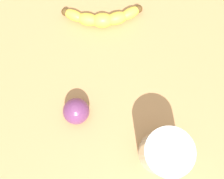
# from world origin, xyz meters

# --- Properties ---
(wooden_tabletop) EXTENTS (1.20, 1.20, 0.03)m
(wooden_tabletop) POSITION_xyz_m (0.00, 0.00, 0.01)
(wooden_tabletop) COLOR #AD7E4E
(wooden_tabletop) RESTS_ON ground
(banana) EXTENTS (0.20, 0.07, 0.04)m
(banana) POSITION_xyz_m (-0.04, 0.15, 0.05)
(banana) COLOR yellow
(banana) RESTS_ON wooden_tabletop
(smoothie_glass) EXTENTS (0.09, 0.09, 0.11)m
(smoothie_glass) POSITION_xyz_m (0.11, -0.16, 0.08)
(smoothie_glass) COLOR silver
(smoothie_glass) RESTS_ON wooden_tabletop
(plum_fruit) EXTENTS (0.06, 0.06, 0.06)m
(plum_fruit) POSITION_xyz_m (-0.08, -0.09, 0.06)
(plum_fruit) COLOR #6B3360
(plum_fruit) RESTS_ON wooden_tabletop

